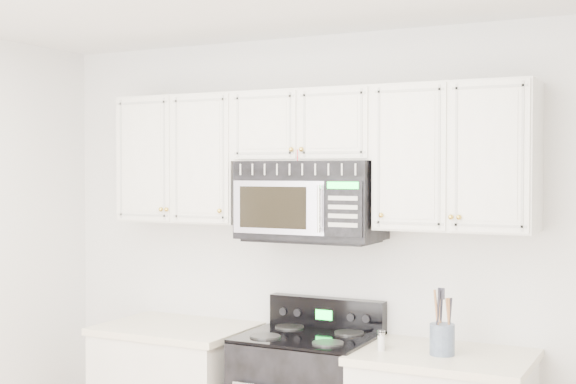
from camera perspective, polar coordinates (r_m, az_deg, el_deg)
The scene contains 6 objects.
room at distance 3.13m, azimuth -10.80°, elevation -8.20°, with size 3.51×3.51×2.61m.
upper_cabinets at distance 4.45m, azimuth 1.64°, elevation 2.91°, with size 2.44×0.37×0.75m.
microwave at distance 4.41m, azimuth 1.65°, elevation -0.57°, with size 0.78×0.44×0.43m.
utensil_crock at distance 4.07m, azimuth 10.91°, elevation -10.12°, with size 0.12×0.12×0.33m.
shaker_salt at distance 4.13m, azimuth 6.65°, elevation -10.51°, with size 0.04×0.04×0.09m.
shaker_pepper at distance 4.18m, azimuth 6.65°, elevation -10.34°, with size 0.04×0.04×0.09m.
Camera 1 is at (1.87, -2.45, 1.83)m, focal length 50.00 mm.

